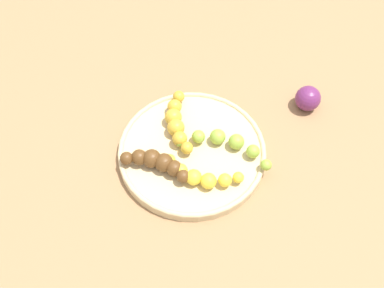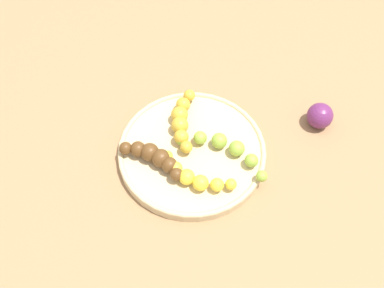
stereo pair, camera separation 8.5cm
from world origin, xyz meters
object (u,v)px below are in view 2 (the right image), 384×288
fruit_bowl (192,151)px  banana_yellow (195,177)px  banana_green (226,148)px  banana_spotted (182,120)px  plum_purple (320,116)px  banana_overripe (154,157)px

fruit_bowl → banana_yellow: bearing=66.9°
banana_green → banana_spotted: (0.04, -0.09, 0.00)m
fruit_bowl → plum_purple: size_ratio=5.44×
banana_spotted → plum_purple: (-0.25, 0.11, -0.01)m
banana_overripe → banana_green: bearing=-51.0°
banana_green → banana_overripe: size_ratio=1.34×
banana_green → banana_yellow: bearing=165.7°
plum_purple → banana_green: bearing=-4.5°
banana_yellow → banana_overripe: (0.05, -0.07, 0.00)m
fruit_bowl → banana_green: bearing=146.0°
banana_green → banana_spotted: banana_spotted is taller
banana_yellow → banana_overripe: size_ratio=1.04×
fruit_bowl → banana_spotted: banana_spotted is taller
banana_spotted → plum_purple: 0.27m
banana_green → fruit_bowl: bearing=112.3°
fruit_bowl → banana_overripe: size_ratio=2.38×
banana_overripe → fruit_bowl: bearing=-38.6°
banana_yellow → fruit_bowl: bearing=-149.0°
banana_yellow → banana_green: size_ratio=0.77×
banana_green → banana_spotted: 0.10m
banana_overripe → banana_yellow: bearing=-88.6°
plum_purple → banana_spotted: bearing=-23.8°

